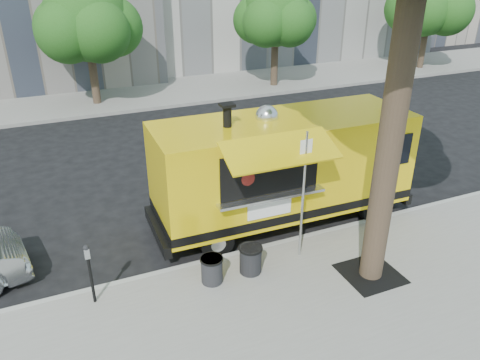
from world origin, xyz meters
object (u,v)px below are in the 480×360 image
Objects in this scene: far_tree_b at (86,19)px; food_truck at (282,167)px; far_tree_c at (276,13)px; trash_bin_left at (251,259)px; far_tree_d at (431,2)px; sign_post at (303,189)px; trash_bin_right at (212,269)px; parking_meter at (89,267)px.

food_truck is at bearing -76.68° from far_tree_b.
far_tree_b reaches higher than far_tree_c.
trash_bin_left is (-7.75, -14.09, -3.24)m from far_tree_c.
far_tree_c is 0.92× the size of far_tree_d.
trash_bin_left is (-1.30, -0.14, -1.37)m from sign_post.
far_tree_b is 19.00m from far_tree_d.
food_truck reaches higher than trash_bin_left.
trash_bin_right is at bearing -143.44° from food_truck.
far_tree_d is 1.88× the size of sign_post.
far_tree_d is 23.72m from trash_bin_right.
far_tree_c reaches higher than trash_bin_left.
sign_post is 2.58m from trash_bin_right.
far_tree_d is at bearing 37.46° from trash_bin_right.
far_tree_c is at bearing 58.49° from trash_bin_right.
trash_bin_left is at bearing -0.72° from trash_bin_right.
sign_post is 0.44× the size of food_truck.
parking_meter is at bearing -98.10° from far_tree_b.
far_tree_b is at bearing 179.70° from far_tree_d.
sign_post is 2.25× the size of parking_meter.
trash_bin_right is (-2.18, -0.13, -1.38)m from sign_post.
far_tree_d is 20.42m from food_truck.
far_tree_d is (19.00, -0.10, 0.06)m from far_tree_b.
food_truck is 11.57× the size of trash_bin_right.
far_tree_d is 9.58× the size of trash_bin_right.
far_tree_d reaches higher than far_tree_b.
trash_bin_left is 1.05× the size of trash_bin_right.
trash_bin_left is (3.25, -0.34, -0.50)m from parking_meter.
food_truck reaches higher than trash_bin_right.
food_truck is (-16.03, -12.43, -2.32)m from far_tree_d.
far_tree_b reaches higher than trash_bin_right.
far_tree_b is 14.61m from sign_post.
food_truck is (4.97, 1.52, 0.59)m from parking_meter.
trash_bin_left is (-1.71, -1.86, -1.09)m from food_truck.
far_tree_b is 1.06× the size of far_tree_c.
sign_post reaches higher than parking_meter.
far_tree_b is 13.07m from food_truck.
sign_post is at bearing 6.03° from trash_bin_left.
trash_bin_right is at bearing -88.52° from far_tree_b.
sign_post is at bearing -2.52° from parking_meter.
parking_meter is 0.20× the size of food_truck.
far_tree_c reaches higher than food_truck.
far_tree_d reaches higher than trash_bin_left.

